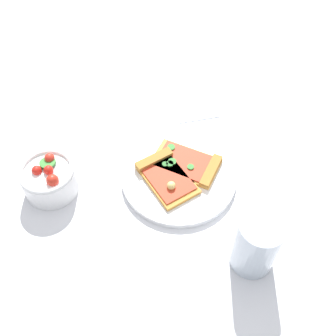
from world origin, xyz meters
TOP-DOWN VIEW (x-y plane):
  - ground_plane at (0.00, 0.00)m, footprint 2.40×2.40m
  - plate at (-0.01, -0.05)m, footprint 0.24×0.24m
  - pizza_slice_near at (-0.01, -0.08)m, footprint 0.16×0.14m
  - pizza_slice_far at (-0.00, -0.03)m, footprint 0.13×0.09m
  - salad_bowl at (0.11, 0.17)m, footprint 0.11×0.11m
  - soda_glass at (-0.24, -0.06)m, footprint 0.08×0.08m
  - paper_napkin at (0.15, -0.22)m, footprint 0.15×0.14m

SIDE VIEW (x-z plane):
  - ground_plane at x=0.00m, z-range 0.00..0.00m
  - paper_napkin at x=0.15m, z-range 0.00..0.00m
  - plate at x=-0.01m, z-range 0.00..0.01m
  - pizza_slice_near at x=-0.01m, z-range 0.01..0.03m
  - pizza_slice_far at x=0.00m, z-range 0.01..0.03m
  - salad_bowl at x=0.11m, z-range 0.00..0.07m
  - soda_glass at x=-0.24m, z-range -0.01..0.12m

